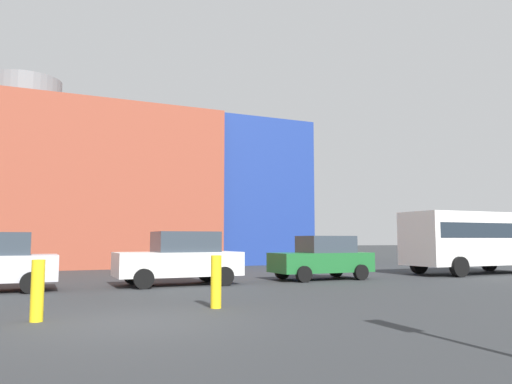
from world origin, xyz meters
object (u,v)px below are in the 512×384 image
white_bus (474,238)px  bollard_yellow_0 (37,291)px  bollard_yellow_1 (216,282)px  parked_car_2 (180,258)px  parked_car_3 (322,258)px

white_bus → bollard_yellow_0: (-18.05, -6.12, -1.05)m
white_bus → bollard_yellow_0: size_ratio=5.91×
bollard_yellow_0 → bollard_yellow_1: 3.70m
parked_car_2 → bollard_yellow_1: parked_car_2 is taller
parked_car_2 → bollard_yellow_0: (-4.49, -6.25, -0.32)m
white_bus → parked_car_2: bearing=-0.5°
parked_car_2 → white_bus: size_ratio=0.61×
parked_car_3 → bollard_yellow_1: bearing=42.4°
bollard_yellow_1 → parked_car_3: bearing=42.4°
parked_car_2 → parked_car_3: 5.64m
bollard_yellow_1 → parked_car_2: bearing=82.2°
parked_car_2 → parked_car_3: bearing=-180.0°
white_bus → bollard_yellow_1: size_ratio=5.79×
parked_car_2 → white_bus: bearing=179.5°
parked_car_2 → parked_car_3: size_ratio=1.08×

